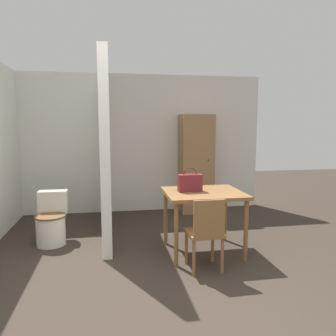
% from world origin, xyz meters
% --- Properties ---
extents(ground_plane, '(16.00, 16.00, 0.00)m').
position_xyz_m(ground_plane, '(0.00, 0.00, 0.00)').
color(ground_plane, '#382D26').
extents(wall_back, '(4.87, 0.12, 2.50)m').
position_xyz_m(wall_back, '(0.00, 3.46, 1.25)').
color(wall_back, silver).
rests_on(wall_back, ground_plane).
extents(partition_wall, '(0.12, 2.21, 2.50)m').
position_xyz_m(partition_wall, '(-0.44, 2.29, 1.25)').
color(partition_wall, silver).
rests_on(partition_wall, ground_plane).
extents(dining_table, '(0.95, 0.83, 0.78)m').
position_xyz_m(dining_table, '(0.74, 1.23, 0.68)').
color(dining_table, brown).
rests_on(dining_table, ground_plane).
extents(wooden_chair, '(0.38, 0.38, 0.82)m').
position_xyz_m(wooden_chair, '(0.62, 0.70, 0.45)').
color(wooden_chair, brown).
rests_on(wooden_chair, ground_plane).
extents(toilet, '(0.40, 0.55, 0.68)m').
position_xyz_m(toilet, '(-1.19, 1.89, 0.29)').
color(toilet, silver).
rests_on(toilet, ground_plane).
extents(handbag, '(0.29, 0.12, 0.30)m').
position_xyz_m(handbag, '(0.58, 1.26, 0.89)').
color(handbag, maroon).
rests_on(handbag, dining_table).
extents(wooden_cabinet, '(0.58, 0.48, 1.78)m').
position_xyz_m(wooden_cabinet, '(1.16, 3.15, 0.89)').
color(wooden_cabinet, '#997047').
rests_on(wooden_cabinet, ground_plane).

